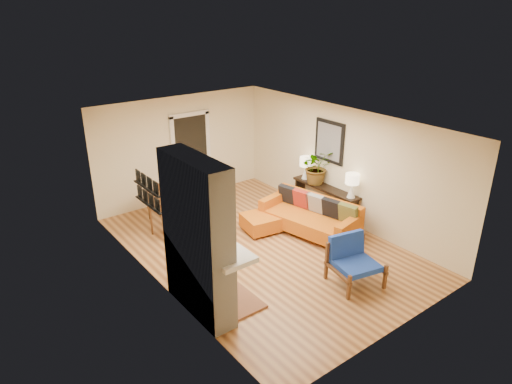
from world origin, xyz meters
The scene contains 10 objects.
room_shell centered at (0.60, 2.63, 1.24)m, with size 6.50×6.50×6.50m.
fireplace centered at (-2.00, -1.00, 1.24)m, with size 1.09×1.68×2.60m.
sofa centered at (1.28, -0.10, 0.37)m, with size 1.32×2.26×0.84m.
ottoman centered at (0.42, 0.58, 0.21)m, with size 0.83×0.83×0.37m.
blue_chair centered at (0.53, -1.92, 0.46)m, with size 0.96×0.94×0.85m.
dining_table centered at (-1.10, 2.11, 0.55)m, with size 1.04×1.59×0.84m.
console_table centered at (2.07, 0.29, 0.58)m, with size 0.34×1.85×0.72m.
lamp_near centered at (2.07, -0.47, 1.06)m, with size 0.30×0.30×0.54m.
lamp_far centered at (2.07, 0.97, 1.06)m, with size 0.30×0.30×0.54m.
houseplant centered at (2.06, 0.59, 1.14)m, with size 0.74×0.64×0.82m, color #1E5919.
Camera 1 is at (-5.06, -6.44, 4.63)m, focal length 32.00 mm.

